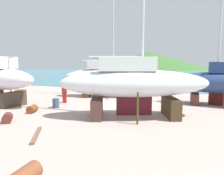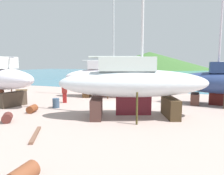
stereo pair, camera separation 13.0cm
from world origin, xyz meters
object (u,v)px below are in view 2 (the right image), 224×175
object	(u,v)px
sailboat_small_center	(109,76)
barrel_rust_far	(32,109)
barrel_tipped_center	(56,103)
sailboat_large_starboard	(224,82)
barrel_rust_mid	(7,118)
sailboat_mid_port	(133,83)
barrel_rust_near	(23,175)
worker	(65,93)

from	to	relation	value
sailboat_small_center	barrel_rust_far	world-z (taller)	sailboat_small_center
barrel_rust_far	barrel_tipped_center	size ratio (longest dim) A/B	1.10
sailboat_large_starboard	barrel_rust_mid	distance (m)	16.63
sailboat_mid_port	barrel_tipped_center	world-z (taller)	sailboat_mid_port
barrel_rust_mid	sailboat_mid_port	bearing A→B (deg)	29.69
sailboat_small_center	barrel_rust_near	xyz separation A→B (m)	(3.51, -15.51, -1.94)
sailboat_large_starboard	worker	xyz separation A→B (m)	(-13.28, -3.72, -1.14)
sailboat_mid_port	worker	bearing A→B (deg)	139.14
barrel_rust_near	barrel_rust_mid	bearing A→B (deg)	141.82
sailboat_mid_port	worker	world-z (taller)	sailboat_mid_port
sailboat_mid_port	sailboat_large_starboard	size ratio (longest dim) A/B	1.24
worker	barrel_rust_far	bearing A→B (deg)	152.94
barrel_rust_near	barrel_rust_mid	size ratio (longest dim) A/B	1.17
sailboat_small_center	barrel_rust_far	bearing A→B (deg)	-123.78
sailboat_small_center	worker	xyz separation A→B (m)	(-2.52, -4.51, -1.34)
sailboat_large_starboard	barrel_tipped_center	distance (m)	14.07
barrel_tipped_center	barrel_rust_mid	bearing A→B (deg)	-94.05
sailboat_large_starboard	barrel_rust_far	size ratio (longest dim) A/B	15.25
barrel_rust_near	worker	bearing A→B (deg)	118.75
sailboat_small_center	worker	world-z (taller)	sailboat_small_center
sailboat_mid_port	sailboat_large_starboard	distance (m)	8.76
sailboat_large_starboard	barrel_tipped_center	bearing A→B (deg)	25.51
sailboat_small_center	barrel_rust_mid	world-z (taller)	sailboat_small_center
sailboat_large_starboard	barrel_rust_near	bearing A→B (deg)	65.12
sailboat_small_center	barrel_rust_far	xyz separation A→B (m)	(-2.65, -8.46, -1.95)
worker	barrel_tipped_center	world-z (taller)	worker
sailboat_mid_port	sailboat_large_starboard	xyz separation A→B (m)	(6.16, 6.22, -0.32)
barrel_rust_far	barrel_rust_near	bearing A→B (deg)	-48.83
barrel_rust_far	barrel_tipped_center	bearing A→B (deg)	71.30
sailboat_small_center	barrel_rust_mid	size ratio (longest dim) A/B	22.02
sailboat_large_starboard	barrel_tipped_center	world-z (taller)	sailboat_large_starboard
sailboat_mid_port	barrel_rust_far	xyz separation A→B (m)	(-7.24, -1.46, -2.07)
worker	barrel_rust_near	xyz separation A→B (m)	(6.03, -11.00, -0.60)
worker	barrel_rust_far	xyz separation A→B (m)	(-0.13, -3.95, -0.61)
sailboat_small_center	sailboat_mid_port	distance (m)	8.37
sailboat_mid_port	barrel_rust_near	world-z (taller)	sailboat_mid_port
sailboat_small_center	barrel_rust_near	bearing A→B (deg)	-93.62
barrel_rust_far	worker	bearing A→B (deg)	88.14
sailboat_small_center	barrel_rust_near	world-z (taller)	sailboat_small_center
worker	barrel_rust_near	bearing A→B (deg)	-176.45
worker	barrel_rust_mid	xyz separation A→B (m)	(0.22, -6.43, -0.60)
sailboat_mid_port	barrel_tipped_center	size ratio (longest dim) A/B	20.84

